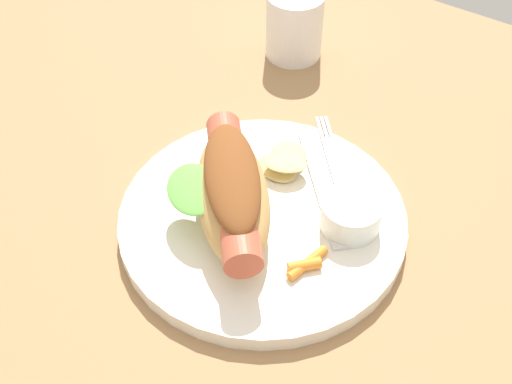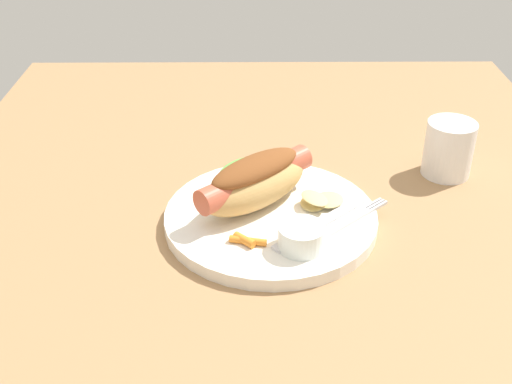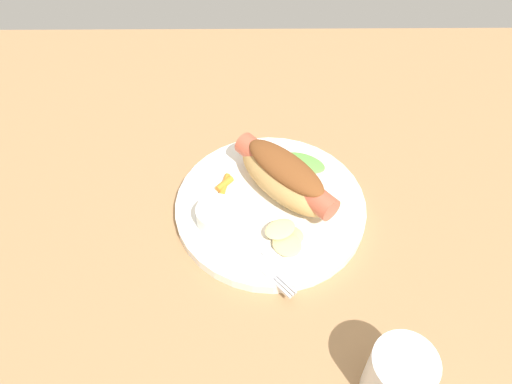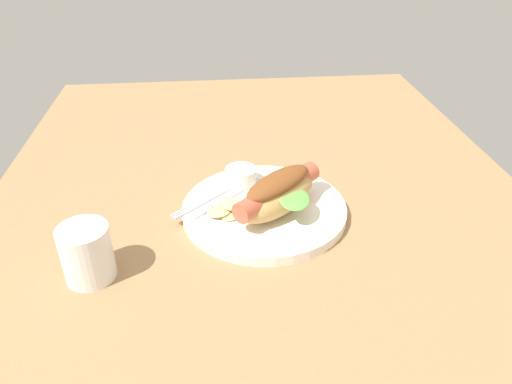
{
  "view_description": "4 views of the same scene",
  "coord_description": "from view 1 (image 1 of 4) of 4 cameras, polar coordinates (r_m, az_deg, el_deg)",
  "views": [
    {
      "loc": [
        17.11,
        -31.59,
        44.53
      ],
      "look_at": [
        -3.26,
        -2.07,
        6.57
      ],
      "focal_mm": 45.37,
      "sensor_mm": 36.0,
      "label": 1
    },
    {
      "loc": [
        60.57,
        -2.29,
        44.08
      ],
      "look_at": [
        -2.3,
        -1.78,
        5.55
      ],
      "focal_mm": 45.19,
      "sensor_mm": 36.0,
      "label": 2
    },
    {
      "loc": [
        -1.71,
        43.01,
        54.41
      ],
      "look_at": [
        -2.02,
        1.55,
        5.77
      ],
      "focal_mm": 35.67,
      "sensor_mm": 36.0,
      "label": 3
    },
    {
      "loc": [
        -66.24,
        7.49,
        43.25
      ],
      "look_at": [
        -3.74,
        1.27,
        3.96
      ],
      "focal_mm": 33.95,
      "sensor_mm": 36.0,
      "label": 4
    }
  ],
  "objects": [
    {
      "name": "hot_dog",
      "position": [
        0.55,
        -2.15,
        0.11
      ],
      "size": [
        14.76,
        15.43,
        6.38
      ],
      "rotation": [
        0.0,
        0.0,
        2.3
      ],
      "color": "tan",
      "rests_on": "plate"
    },
    {
      "name": "knife",
      "position": [
        0.6,
        5.79,
        0.56
      ],
      "size": [
        11.3,
        11.88,
        0.36
      ],
      "primitive_type": "cube",
      "rotation": [
        0.0,
        0.0,
        2.33
      ],
      "color": "silver",
      "rests_on": "plate"
    },
    {
      "name": "drinking_cup",
      "position": [
        0.77,
        3.41,
        14.47
      ],
      "size": [
        6.54,
        6.54,
        7.65
      ],
      "primitive_type": "cylinder",
      "color": "white",
      "rests_on": "ground_plane"
    },
    {
      "name": "fork",
      "position": [
        0.61,
        7.22,
        1.57
      ],
      "size": [
        11.33,
        12.51,
        0.4
      ],
      "rotation": [
        0.0,
        0.0,
        2.3
      ],
      "color": "silver",
      "rests_on": "plate"
    },
    {
      "name": "ground_plane",
      "position": [
        0.58,
        3.83,
        -5.19
      ],
      "size": [
        120.0,
        90.0,
        1.8
      ],
      "primitive_type": "cube",
      "color": "#9E754C"
    },
    {
      "name": "carrot_garnish",
      "position": [
        0.53,
        4.43,
        -6.35
      ],
      "size": [
        2.57,
        4.28,
        0.97
      ],
      "color": "orange",
      "rests_on": "plate"
    },
    {
      "name": "sauce_ramekin",
      "position": [
        0.56,
        8.36,
        -2.0
      ],
      "size": [
        5.22,
        5.22,
        2.75
      ],
      "primitive_type": "cylinder",
      "color": "white",
      "rests_on": "plate"
    },
    {
      "name": "plate",
      "position": [
        0.58,
        0.48,
        -2.5
      ],
      "size": [
        25.57,
        25.57,
        1.6
      ],
      "primitive_type": "cylinder",
      "color": "white",
      "rests_on": "ground_plane"
    },
    {
      "name": "chips_pile",
      "position": [
        0.61,
        2.46,
        2.67
      ],
      "size": [
        5.89,
        6.61,
        1.77
      ],
      "color": "#DAC27C",
      "rests_on": "plate"
    }
  ]
}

